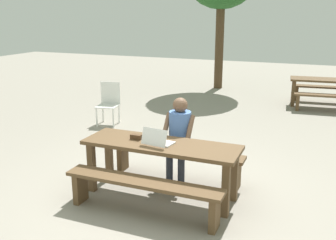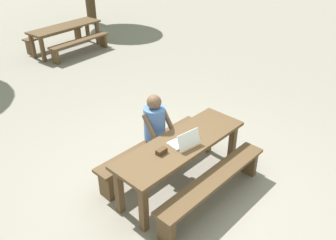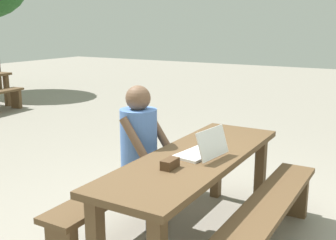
# 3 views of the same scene
# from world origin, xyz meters

# --- Properties ---
(picnic_table_front) EXTENTS (2.09, 0.66, 0.75)m
(picnic_table_front) POSITION_xyz_m (0.00, 0.00, 0.63)
(picnic_table_front) COLOR brown
(picnic_table_front) RESTS_ON ground
(bench_near) EXTENTS (2.01, 0.30, 0.46)m
(bench_near) POSITION_xyz_m (0.00, -0.57, 0.35)
(bench_near) COLOR brown
(bench_near) RESTS_ON ground
(bench_far) EXTENTS (2.01, 0.30, 0.46)m
(bench_far) POSITION_xyz_m (0.00, 0.57, 0.35)
(bench_far) COLOR brown
(bench_far) RESTS_ON ground
(laptop) EXTENTS (0.39, 0.34, 0.23)m
(laptop) POSITION_xyz_m (-0.02, -0.07, 0.81)
(laptop) COLOR white
(laptop) RESTS_ON picnic_table_front
(small_pouch) EXTENTS (0.15, 0.08, 0.07)m
(small_pouch) POSITION_xyz_m (-0.37, 0.02, 0.78)
(small_pouch) COLOR #4C331E
(small_pouch) RESTS_ON picnic_table_front
(person_seated) EXTENTS (0.43, 0.42, 1.25)m
(person_seated) POSITION_xyz_m (0.05, 0.54, 0.74)
(person_seated) COLOR #333847
(person_seated) RESTS_ON ground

